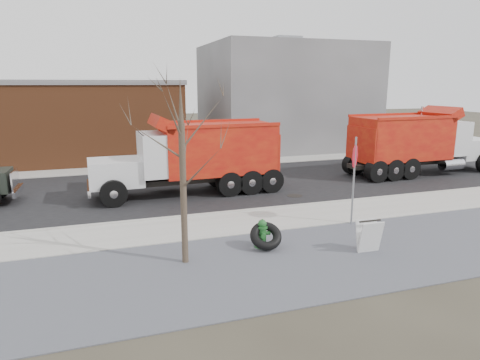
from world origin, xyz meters
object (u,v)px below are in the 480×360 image
object	(u,v)px
stop_sign	(354,167)
dump_truck_red_a	(418,141)
truck_tire	(266,236)
dump_truck_red_b	(195,154)
fire_hydrant	(262,235)
sandwich_board	(369,236)

from	to	relation	value
stop_sign	dump_truck_red_a	distance (m)	10.79
stop_sign	dump_truck_red_a	size ratio (longest dim) A/B	0.34
truck_tire	stop_sign	distance (m)	4.41
truck_tire	dump_truck_red_b	bearing A→B (deg)	94.33
fire_hydrant	truck_tire	xyz separation A→B (m)	(0.05, -0.17, 0.01)
truck_tire	fire_hydrant	bearing A→B (deg)	107.29
stop_sign	sandwich_board	xyz separation A→B (m)	(-1.00, -2.49, -1.62)
truck_tire	sandwich_board	size ratio (longest dim) A/B	1.10
stop_sign	sandwich_board	world-z (taller)	stop_sign
fire_hydrant	truck_tire	bearing A→B (deg)	-62.19
fire_hydrant	dump_truck_red_a	world-z (taller)	dump_truck_red_a
sandwich_board	fire_hydrant	bearing A→B (deg)	155.96
dump_truck_red_b	fire_hydrant	bearing A→B (deg)	92.39
truck_tire	dump_truck_red_b	size ratio (longest dim) A/B	0.13
fire_hydrant	dump_truck_red_b	bearing A→B (deg)	104.54
truck_tire	dump_truck_red_b	distance (m)	7.63
fire_hydrant	sandwich_board	world-z (taller)	sandwich_board
stop_sign	dump_truck_red_b	xyz separation A→B (m)	(-4.43, 6.20, -0.29)
dump_truck_red_a	sandwich_board	bearing A→B (deg)	-138.11
dump_truck_red_a	dump_truck_red_b	distance (m)	12.91
dump_truck_red_a	dump_truck_red_b	xyz separation A→B (m)	(-12.91, -0.47, -0.03)
fire_hydrant	truck_tire	size ratio (longest dim) A/B	0.84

